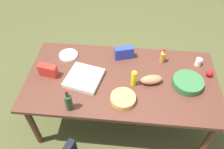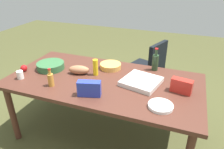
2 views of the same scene
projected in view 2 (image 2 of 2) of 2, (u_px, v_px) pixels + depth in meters
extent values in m
plane|color=#474926|center=(105.00, 133.00, 2.64)|extent=(10.00, 10.00, 0.00)
cube|color=#4E2A1F|center=(103.00, 81.00, 2.30)|extent=(2.10, 1.06, 0.04)
cylinder|color=#4E2A1F|center=(12.00, 113.00, 2.41)|extent=(0.07, 0.07, 0.73)
cylinder|color=#4E2A1F|center=(56.00, 79.00, 3.15)|extent=(0.07, 0.07, 0.73)
cylinder|color=#4E2A1F|center=(191.00, 106.00, 2.55)|extent=(0.07, 0.07, 0.73)
cylinder|color=gray|center=(142.00, 92.00, 3.48)|extent=(0.56, 0.56, 0.05)
cylinder|color=gray|center=(143.00, 80.00, 3.38)|extent=(0.06, 0.06, 0.39)
cube|color=black|center=(144.00, 69.00, 3.29)|extent=(0.61, 0.61, 0.09)
cube|color=black|center=(158.00, 57.00, 3.05)|extent=(0.20, 0.43, 0.42)
ellipsoid|color=#A26947|center=(79.00, 70.00, 2.40)|extent=(0.26, 0.16, 0.10)
cube|color=#2839AD|center=(90.00, 89.00, 1.97)|extent=(0.23, 0.14, 0.15)
cube|color=red|center=(182.00, 86.00, 2.03)|extent=(0.21, 0.11, 0.14)
cube|color=silver|center=(141.00, 82.00, 2.20)|extent=(0.43, 0.43, 0.05)
cylinder|color=gold|center=(111.00, 66.00, 2.54)|extent=(0.25, 0.25, 0.06)
cylinder|color=white|center=(20.00, 75.00, 2.29)|extent=(0.07, 0.07, 0.09)
cylinder|color=#C48633|center=(51.00, 80.00, 2.14)|extent=(0.07, 0.07, 0.13)
cylinder|color=#C48633|center=(50.00, 72.00, 2.10)|extent=(0.03, 0.03, 0.05)
cylinder|color=red|center=(49.00, 69.00, 2.09)|extent=(0.03, 0.03, 0.01)
cylinder|color=#306237|center=(51.00, 66.00, 2.52)|extent=(0.35, 0.35, 0.08)
sphere|color=red|center=(24.00, 68.00, 2.46)|extent=(0.09, 0.09, 0.08)
cylinder|color=yellow|center=(95.00, 67.00, 2.35)|extent=(0.06, 0.06, 0.19)
cylinder|color=white|center=(161.00, 106.00, 1.83)|extent=(0.28, 0.28, 0.03)
cylinder|color=#253D24|center=(155.00, 63.00, 2.47)|extent=(0.08, 0.08, 0.19)
cylinder|color=#253D24|center=(156.00, 52.00, 2.41)|extent=(0.04, 0.04, 0.07)
cylinder|color=red|center=(157.00, 49.00, 2.39)|extent=(0.04, 0.04, 0.01)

